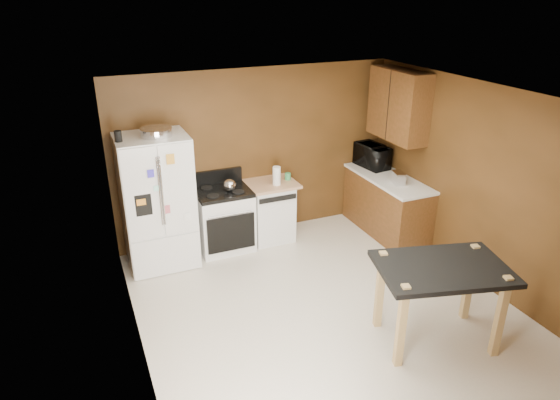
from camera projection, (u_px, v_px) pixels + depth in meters
floor at (325, 309)px, 5.92m from camera, size 4.50×4.50×0.00m
ceiling at (334, 99)px, 4.93m from camera, size 4.50×4.50×0.00m
wall_back at (257, 154)px, 7.32m from camera, size 4.20×0.00×4.20m
wall_front at (480, 337)px, 3.52m from camera, size 4.20×0.00×4.20m
wall_left at (131, 250)px, 4.67m from camera, size 0.00×4.50×4.50m
wall_right at (479, 185)px, 6.18m from camera, size 0.00×4.50×4.50m
roasting_pan at (156, 132)px, 6.21m from camera, size 0.40×0.40×0.10m
pen_cup at (118, 136)px, 5.97m from camera, size 0.09×0.09×0.13m
kettle at (230, 185)px, 6.89m from camera, size 0.17×0.17×0.17m
paper_towel at (277, 176)px, 7.12m from camera, size 0.15×0.15×0.27m
green_canister at (288, 176)px, 7.35m from camera, size 0.12×0.12×0.10m
toaster at (398, 178)px, 7.16m from camera, size 0.20×0.26×0.17m
microwave at (372, 157)px, 7.80m from camera, size 0.46×0.63×0.32m
refrigerator at (157, 202)px, 6.58m from camera, size 0.90×0.80×1.80m
gas_range at (224, 218)px, 7.13m from camera, size 0.76×0.68×1.10m
dishwasher at (270, 210)px, 7.41m from camera, size 0.78×0.63×0.89m
right_cabinets at (390, 175)px, 7.47m from camera, size 0.63×1.58×2.45m
island at (441, 277)px, 5.11m from camera, size 1.49×1.18×0.94m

